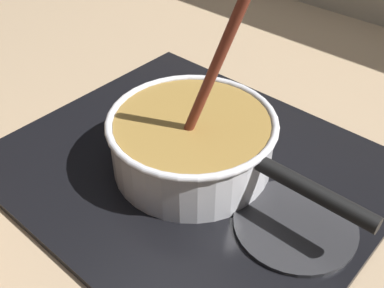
# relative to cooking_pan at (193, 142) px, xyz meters

# --- Properties ---
(ground) EXTENTS (2.40, 1.60, 0.04)m
(ground) POSITION_rel_cooking_pan_xyz_m (-0.15, -0.09, -0.08)
(ground) COLOR #9E8466
(hob_plate) EXTENTS (0.56, 0.48, 0.01)m
(hob_plate) POSITION_rel_cooking_pan_xyz_m (-0.00, -0.00, -0.05)
(hob_plate) COLOR black
(hob_plate) RESTS_ON ground
(burner_ring) EXTENTS (0.17, 0.17, 0.01)m
(burner_ring) POSITION_rel_cooking_pan_xyz_m (-0.00, -0.00, -0.04)
(burner_ring) COLOR #592D0C
(burner_ring) RESTS_ON hob_plate
(spare_burner) EXTENTS (0.16, 0.16, 0.01)m
(spare_burner) POSITION_rel_cooking_pan_xyz_m (0.18, -0.00, -0.04)
(spare_burner) COLOR #262628
(spare_burner) RESTS_ON hob_plate
(cooking_pan) EXTENTS (0.41, 0.25, 0.28)m
(cooking_pan) POSITION_rel_cooking_pan_xyz_m (0.00, 0.00, 0.00)
(cooking_pan) COLOR silver
(cooking_pan) RESTS_ON hob_plate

